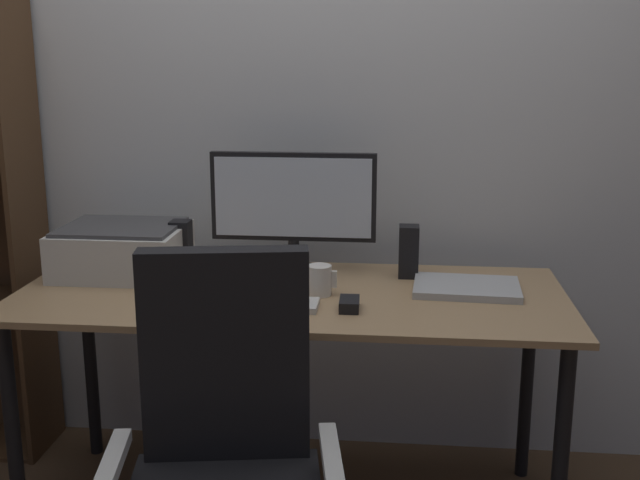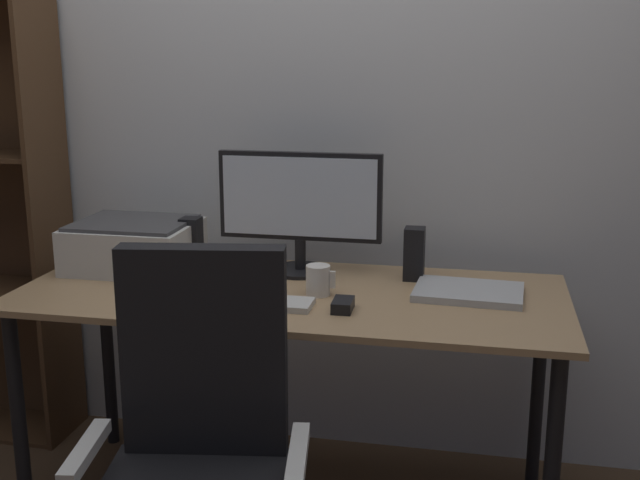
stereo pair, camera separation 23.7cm
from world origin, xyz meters
name	(u,v)px [view 2 (the right image)]	position (x,y,z in m)	size (l,w,h in m)	color
back_wall	(324,96)	(0.00, 0.52, 1.30)	(6.40, 0.10, 2.60)	silver
desk	(291,316)	(0.00, 0.00, 0.66)	(1.67, 0.70, 0.74)	tan
monitor	(300,204)	(-0.02, 0.21, 0.97)	(0.54, 0.20, 0.40)	black
keyboard	(263,303)	(-0.04, -0.15, 0.75)	(0.29, 0.11, 0.02)	silver
mouse	(343,305)	(0.19, -0.15, 0.76)	(0.06, 0.10, 0.03)	black
coffee_mug	(318,280)	(0.09, -0.02, 0.79)	(0.09, 0.07, 0.09)	white
laptop	(469,292)	(0.54, 0.06, 0.75)	(0.32, 0.23, 0.02)	#B7BABC
speaker_left	(191,242)	(-0.39, 0.20, 0.82)	(0.06, 0.07, 0.17)	black
speaker_right	(414,254)	(0.36, 0.20, 0.82)	(0.06, 0.07, 0.17)	black
printer	(134,245)	(-0.58, 0.15, 0.82)	(0.40, 0.34, 0.16)	silver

